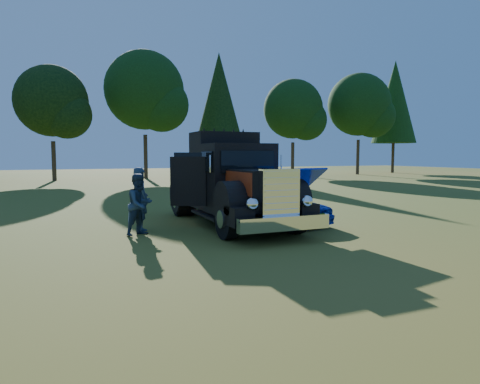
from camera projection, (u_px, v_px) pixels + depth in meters
name	position (u px, v px, depth m)	size (l,w,h in m)	color
ground	(208.00, 238.00, 11.63)	(120.00, 120.00, 0.00)	#355218
treeline	(122.00, 90.00, 36.41)	(67.22, 24.04, 13.84)	#2D2116
diamond_t_truck	(234.00, 185.00, 13.63)	(3.27, 7.16, 3.00)	black
hotrod_coupe	(283.00, 204.00, 14.11)	(2.18, 4.20, 1.89)	#070CA0
spectator_near	(140.00, 199.00, 12.70)	(0.69, 0.45, 1.89)	#1A1E3D
spectator_far	(140.00, 204.00, 11.97)	(0.84, 0.66, 1.74)	#1B2A40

